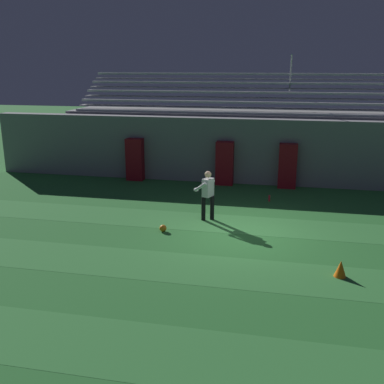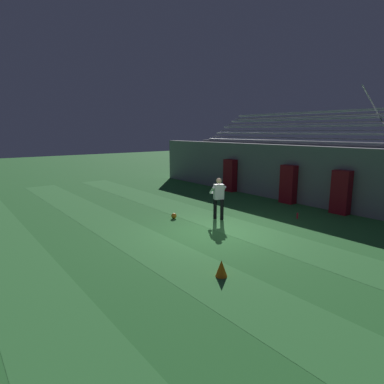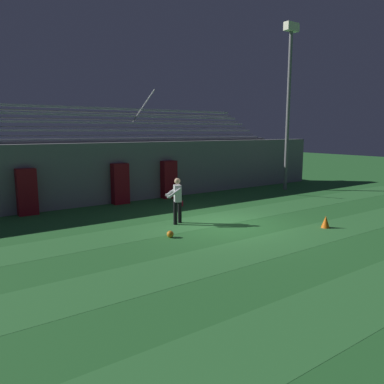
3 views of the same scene
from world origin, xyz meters
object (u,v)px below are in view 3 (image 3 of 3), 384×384
Objects in this scene: padding_pillar_gate_right at (169,179)px; water_bottle at (182,204)px; soccer_ball at (170,234)px; padding_pillar_far_left at (27,192)px; floodlight_pole at (289,88)px; padding_pillar_gate_left at (120,184)px; goalkeeper at (177,198)px; traffic_cone at (326,222)px.

padding_pillar_gate_right is 2.37m from water_bottle.
soccer_ball is 5.00m from water_bottle.
padding_pillar_far_left is at bearing 115.74° from soccer_ball.
floodlight_pole is at bearing 23.04° from soccer_ball.
padding_pillar_gate_left and padding_pillar_gate_right have the same top height.
water_bottle is (-7.55, -0.61, -5.53)m from floodlight_pole.
padding_pillar_far_left is 6.44m from water_bottle.
soccer_ball is at bearing -128.37° from water_bottle.
padding_pillar_gate_right is at bearing 58.32° from soccer_ball.
padding_pillar_gate_right is 1.12× the size of goalkeeper.
traffic_cone is at bearing -45.71° from padding_pillar_far_left.
floodlight_pole is 5.44× the size of goalkeeper.
floodlight_pole is 41.28× the size of soccer_ball.
padding_pillar_gate_right reaches higher than traffic_cone.
padding_pillar_gate_right is 8.29m from traffic_cone.
floodlight_pole reaches higher than soccer_ball.
traffic_cone is (5.04, -2.11, 0.10)m from soccer_ball.
floodlight_pole reaches higher than padding_pillar_far_left.
traffic_cone is at bearing -80.89° from padding_pillar_gate_right.
floodlight_pole reaches higher than water_bottle.
water_bottle reaches higher than soccer_ball.
padding_pillar_far_left is 8.48× the size of soccer_ball.
padding_pillar_gate_left is 3.04m from water_bottle.
goalkeeper is (-2.58, -4.68, 0.02)m from padding_pillar_gate_right.
padding_pillar_gate_right is at bearing 0.00° from padding_pillar_gate_left.
water_bottle is at bearing 52.65° from goalkeeper.
floodlight_pole is 11.05m from goalkeeper.
padding_pillar_far_left is at bearing 180.00° from padding_pillar_gate_right.
floodlight_pole is 12.83m from soccer_ball.
traffic_cone is at bearing -72.16° from water_bottle.
traffic_cone is at bearing -41.84° from goalkeeper.
soccer_ball is (2.92, -6.05, -0.82)m from padding_pillar_far_left.
padding_pillar_gate_left is 1.00× the size of padding_pillar_gate_right.
padding_pillar_gate_right reaches higher than goalkeeper.
padding_pillar_far_left is 6.77m from soccer_ball.
padding_pillar_far_left is 7.77× the size of water_bottle.
goalkeeper is at bearing -161.58° from floodlight_pole.
soccer_ball is (-1.16, -1.37, -0.84)m from goalkeeper.
floodlight_pole reaches higher than goalkeeper.
padding_pillar_gate_right is 7.77× the size of water_bottle.
traffic_cone is at bearing -130.20° from floodlight_pole.
traffic_cone is (3.88, -3.48, -0.74)m from goalkeeper.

